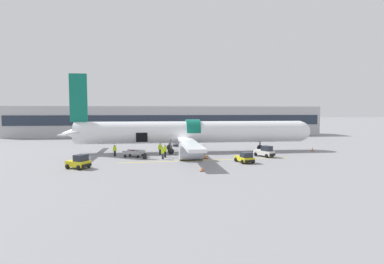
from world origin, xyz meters
TOP-DOWN VIEW (x-y plane):
  - ground_plane at (0.00, 0.00)m, footprint 500.00×500.00m
  - apron_marking_line at (3.15, -5.73)m, footprint 23.28×1.85m
  - terminal_strip at (0.00, 34.90)m, footprint 80.50×8.18m
  - airplane at (1.69, 2.69)m, footprint 39.65×31.66m
  - baggage_tug_lead at (7.47, -8.20)m, footprint 2.29×2.94m
  - baggage_tug_mid at (-12.33, -9.55)m, footprint 2.92×2.70m
  - baggage_tug_rear at (11.72, -3.78)m, footprint 2.54×3.25m
  - baggage_cart_loading at (-6.68, -1.69)m, footprint 3.74×2.58m
  - ground_crew_loader_a at (-9.49, -0.77)m, footprint 0.57×0.50m
  - ground_crew_loader_b at (-2.74, -4.22)m, footprint 0.38×0.57m
  - ground_crew_driver at (-3.01, -0.18)m, footprint 0.61×0.41m
  - ground_crew_supervisor at (-2.36, -2.71)m, footprint 0.56×0.56m
  - suitcase_on_tarmac_upright at (-5.15, -3.86)m, footprint 0.55×0.32m
  - safety_cone_nose at (21.57, 0.90)m, footprint 0.46×0.46m
  - safety_cone_engine_left at (1.24, -12.98)m, footprint 0.44×0.44m
  - safety_cone_wingtip at (3.11, -4.43)m, footprint 0.59×0.59m

SIDE VIEW (x-z plane):
  - ground_plane at x=0.00m, z-range 0.00..0.00m
  - apron_marking_line at x=3.15m, z-range 0.00..0.01m
  - safety_cone_nose at x=21.57m, z-range -0.02..0.60m
  - safety_cone_engine_left at x=1.24m, z-range -0.02..0.66m
  - suitcase_on_tarmac_upright at x=-5.15m, z-range -0.05..0.77m
  - safety_cone_wingtip at x=3.11m, z-range -0.02..0.77m
  - baggage_cart_loading at x=-6.68m, z-range 0.01..0.96m
  - baggage_tug_lead at x=7.47m, z-range -0.09..1.24m
  - baggage_tug_rear at x=11.72m, z-range -0.12..1.46m
  - baggage_tug_mid at x=-12.33m, z-range -0.12..1.46m
  - ground_crew_loader_a at x=-9.49m, z-range 0.04..1.70m
  - ground_crew_loader_b at x=-2.74m, z-range 0.04..1.71m
  - ground_crew_supervisor at x=-2.36m, z-range 0.05..1.80m
  - ground_crew_driver at x=-3.01m, z-range 0.05..1.80m
  - airplane at x=1.69m, z-range -3.00..9.10m
  - terminal_strip at x=0.00m, z-range 0.00..7.68m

